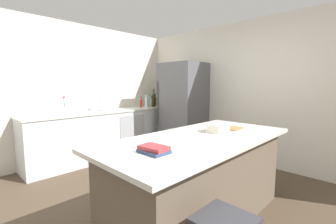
# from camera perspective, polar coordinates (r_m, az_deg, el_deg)

# --- Properties ---
(ground_plane) EXTENTS (7.20, 7.20, 0.00)m
(ground_plane) POSITION_cam_1_polar(r_m,az_deg,el_deg) (2.97, -2.19, -22.23)
(ground_plane) COLOR #4C3D2D
(wall_rear) EXTENTS (6.00, 0.10, 2.60)m
(wall_rear) POSITION_cam_1_polar(r_m,az_deg,el_deg) (4.45, 19.39, 4.63)
(wall_rear) COLOR silver
(wall_rear) RESTS_ON ground_plane
(wall_left) EXTENTS (0.10, 6.00, 2.60)m
(wall_left) POSITION_cam_1_polar(r_m,az_deg,el_deg) (4.69, -23.32, 4.56)
(wall_left) COLOR silver
(wall_left) RESTS_ON ground_plane
(counter_run_left) EXTENTS (0.64, 3.12, 0.94)m
(counter_run_left) POSITION_cam_1_polar(r_m,az_deg,el_deg) (4.72, -14.89, -5.26)
(counter_run_left) COLOR silver
(counter_run_left) RESTS_ON ground_plane
(kitchen_island) EXTENTS (1.02, 2.24, 0.90)m
(kitchen_island) POSITION_cam_1_polar(r_m,az_deg,el_deg) (2.52, 7.96, -16.19)
(kitchen_island) COLOR brown
(kitchen_island) RESTS_ON ground_plane
(refrigerator) EXTENTS (0.86, 0.76, 1.89)m
(refrigerator) POSITION_cam_1_polar(r_m,az_deg,el_deg) (4.79, 3.78, 0.90)
(refrigerator) COLOR #56565B
(refrigerator) RESTS_ON ground_plane
(sink_faucet) EXTENTS (0.15, 0.05, 0.30)m
(sink_faucet) POSITION_cam_1_polar(r_m,az_deg,el_deg) (4.49, -19.88, 2.00)
(sink_faucet) COLOR silver
(sink_faucet) RESTS_ON counter_run_left
(flower_vase) EXTENTS (0.09, 0.09, 0.32)m
(flower_vase) POSITION_cam_1_polar(r_m,az_deg,el_deg) (4.28, -24.72, 0.69)
(flower_vase) COLOR silver
(flower_vase) RESTS_ON counter_run_left
(paper_towel_roll) EXTENTS (0.14, 0.14, 0.31)m
(paper_towel_roll) POSITION_cam_1_polar(r_m,az_deg,el_deg) (4.60, -16.28, 1.95)
(paper_towel_roll) COLOR gray
(paper_towel_roll) RESTS_ON counter_run_left
(olive_oil_bottle) EXTENTS (0.06, 0.06, 0.28)m
(olive_oil_bottle) POSITION_cam_1_polar(r_m,az_deg,el_deg) (5.54, -2.52, 2.80)
(olive_oil_bottle) COLOR olive
(olive_oil_bottle) RESTS_ON counter_run_left
(syrup_bottle) EXTENTS (0.06, 0.06, 0.29)m
(syrup_bottle) POSITION_cam_1_polar(r_m,az_deg,el_deg) (5.48, -3.27, 2.78)
(syrup_bottle) COLOR #5B3319
(syrup_bottle) RESTS_ON counter_run_left
(wine_bottle) EXTENTS (0.06, 0.06, 0.41)m
(wine_bottle) POSITION_cam_1_polar(r_m,az_deg,el_deg) (5.37, -3.63, 3.13)
(wine_bottle) COLOR #19381E
(wine_bottle) RESTS_ON counter_run_left
(whiskey_bottle) EXTENTS (0.07, 0.07, 0.26)m
(whiskey_bottle) POSITION_cam_1_polar(r_m,az_deg,el_deg) (5.28, -4.06, 2.49)
(whiskey_bottle) COLOR brown
(whiskey_bottle) RESTS_ON counter_run_left
(gin_bottle) EXTENTS (0.08, 0.08, 0.28)m
(gin_bottle) POSITION_cam_1_polar(r_m,az_deg,el_deg) (5.20, -4.52, 2.53)
(gin_bottle) COLOR #8CB79E
(gin_bottle) RESTS_ON counter_run_left
(soda_bottle) EXTENTS (0.08, 0.08, 0.31)m
(soda_bottle) POSITION_cam_1_polar(r_m,az_deg,el_deg) (5.14, -5.49, 2.58)
(soda_bottle) COLOR silver
(soda_bottle) RESTS_ON counter_run_left
(hot_sauce_bottle) EXTENTS (0.05, 0.05, 0.24)m
(hot_sauce_bottle) POSITION_cam_1_polar(r_m,az_deg,el_deg) (5.16, -6.83, 2.23)
(hot_sauce_bottle) COLOR red
(hot_sauce_bottle) RESTS_ON counter_run_left
(cookbook_stack) EXTENTS (0.24, 0.17, 0.06)m
(cookbook_stack) POSITION_cam_1_polar(r_m,az_deg,el_deg) (1.82, -3.62, -9.45)
(cookbook_stack) COLOR #334770
(cookbook_stack) RESTS_ON kitchen_island
(mixing_bowl) EXTENTS (0.27, 0.27, 0.09)m
(mixing_bowl) POSITION_cam_1_polar(r_m,az_deg,el_deg) (2.66, 12.47, -4.01)
(mixing_bowl) COLOR silver
(mixing_bowl) RESTS_ON kitchen_island
(cutting_board) EXTENTS (0.35, 0.27, 0.02)m
(cutting_board) POSITION_cam_1_polar(r_m,az_deg,el_deg) (2.92, 14.71, -3.83)
(cutting_board) COLOR #9E7042
(cutting_board) RESTS_ON kitchen_island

